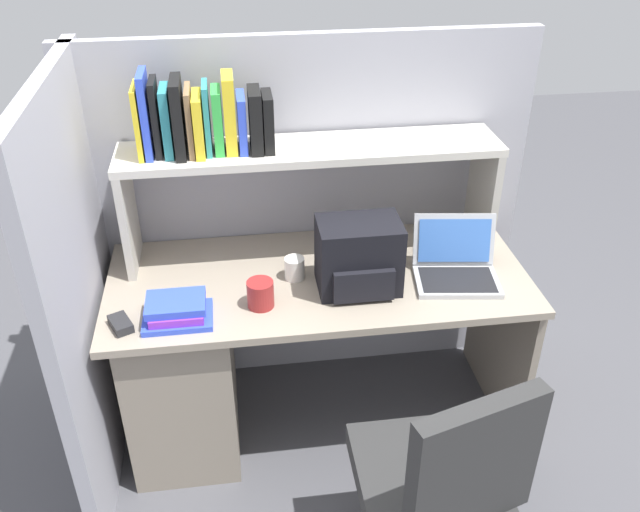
{
  "coord_description": "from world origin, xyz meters",
  "views": [
    {
      "loc": [
        -0.29,
        -2.14,
        2.16
      ],
      "look_at": [
        0.0,
        -0.05,
        0.85
      ],
      "focal_mm": 38.04,
      "sensor_mm": 36.0,
      "label": 1
    }
  ],
  "objects_px": {
    "backpack": "(359,257)",
    "paper_cup": "(294,268)",
    "computer_mouse": "(121,324)",
    "snack_canister": "(260,294)",
    "office_chair": "(435,502)",
    "laptop": "(456,266)"
  },
  "relations": [
    {
      "from": "computer_mouse",
      "to": "snack_canister",
      "type": "height_order",
      "value": "snack_canister"
    },
    {
      "from": "computer_mouse",
      "to": "backpack",
      "type": "bearing_deg",
      "value": -16.23
    },
    {
      "from": "computer_mouse",
      "to": "snack_canister",
      "type": "bearing_deg",
      "value": -17.59
    },
    {
      "from": "paper_cup",
      "to": "office_chair",
      "type": "height_order",
      "value": "office_chair"
    },
    {
      "from": "computer_mouse",
      "to": "office_chair",
      "type": "distance_m",
      "value": 1.19
    },
    {
      "from": "backpack",
      "to": "snack_canister",
      "type": "height_order",
      "value": "backpack"
    },
    {
      "from": "computer_mouse",
      "to": "paper_cup",
      "type": "distance_m",
      "value": 0.66
    },
    {
      "from": "paper_cup",
      "to": "office_chair",
      "type": "xyz_separation_m",
      "value": [
        0.34,
        -0.82,
        -0.38
      ]
    },
    {
      "from": "paper_cup",
      "to": "laptop",
      "type": "bearing_deg",
      "value": -7.55
    },
    {
      "from": "computer_mouse",
      "to": "snack_canister",
      "type": "relative_size",
      "value": 1.03
    },
    {
      "from": "snack_canister",
      "to": "office_chair",
      "type": "height_order",
      "value": "office_chair"
    },
    {
      "from": "backpack",
      "to": "paper_cup",
      "type": "xyz_separation_m",
      "value": [
        -0.23,
        0.1,
        -0.09
      ]
    },
    {
      "from": "laptop",
      "to": "computer_mouse",
      "type": "xyz_separation_m",
      "value": [
        -1.23,
        -0.15,
        -0.03
      ]
    },
    {
      "from": "backpack",
      "to": "laptop",
      "type": "bearing_deg",
      "value": 2.57
    },
    {
      "from": "laptop",
      "to": "paper_cup",
      "type": "height_order",
      "value": "laptop"
    },
    {
      "from": "office_chair",
      "to": "paper_cup",
      "type": "bearing_deg",
      "value": -83.58
    },
    {
      "from": "computer_mouse",
      "to": "office_chair",
      "type": "relative_size",
      "value": 0.11
    },
    {
      "from": "computer_mouse",
      "to": "paper_cup",
      "type": "height_order",
      "value": "paper_cup"
    },
    {
      "from": "laptop",
      "to": "backpack",
      "type": "distance_m",
      "value": 0.39
    },
    {
      "from": "paper_cup",
      "to": "snack_canister",
      "type": "relative_size",
      "value": 0.85
    },
    {
      "from": "backpack",
      "to": "computer_mouse",
      "type": "xyz_separation_m",
      "value": [
        -0.85,
        -0.13,
        -0.11
      ]
    },
    {
      "from": "backpack",
      "to": "office_chair",
      "type": "relative_size",
      "value": 0.32
    }
  ]
}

